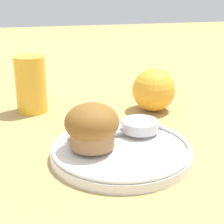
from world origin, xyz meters
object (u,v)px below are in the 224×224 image
(juice_glass, at_px, (31,84))
(muffin, at_px, (92,126))
(butter_knife, at_px, (115,132))
(orange_fruit, at_px, (154,90))

(juice_glass, bearing_deg, muffin, -69.41)
(butter_knife, xyz_separation_m, juice_glass, (-0.13, 0.19, 0.03))
(butter_knife, bearing_deg, orange_fruit, 43.20)
(muffin, height_order, orange_fruit, same)
(orange_fruit, distance_m, juice_glass, 0.24)
(butter_knife, height_order, orange_fruit, orange_fruit)
(muffin, bearing_deg, juice_glass, 110.59)
(juice_glass, bearing_deg, butter_knife, -55.50)
(muffin, distance_m, butter_knife, 0.07)
(orange_fruit, bearing_deg, juice_glass, 169.20)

